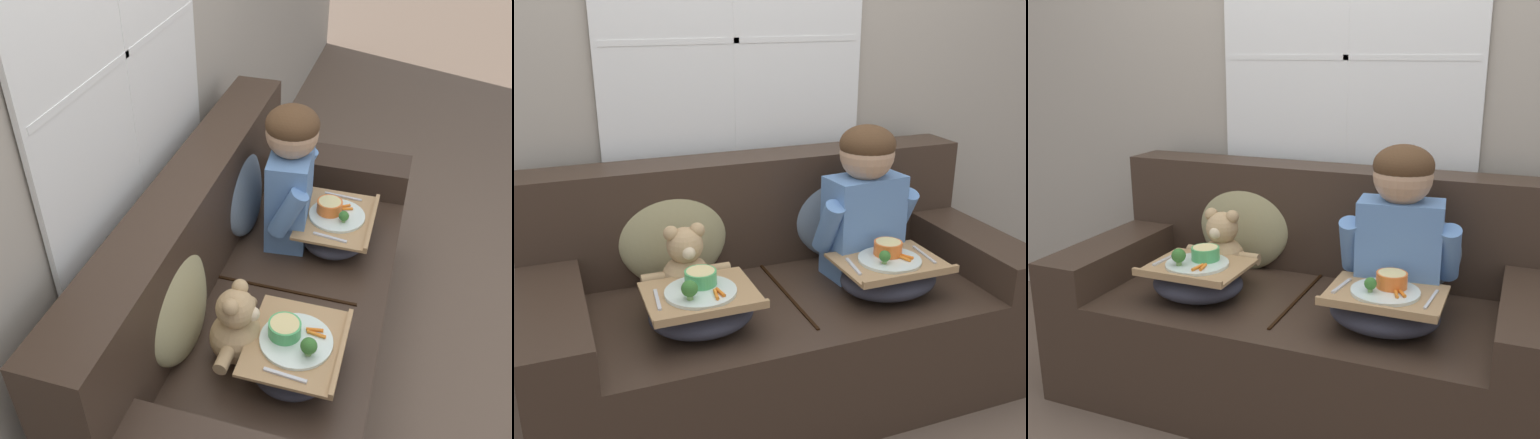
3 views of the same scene
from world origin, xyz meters
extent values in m
plane|color=brown|center=(0.00, 0.00, 0.00)|extent=(14.00, 14.00, 0.00)
cube|color=#A89E8E|center=(0.00, 0.57, 1.30)|extent=(8.00, 0.05, 2.60)
cube|color=white|center=(0.00, 0.53, 1.35)|extent=(1.18, 0.02, 1.24)
cube|color=black|center=(0.00, 0.53, 1.35)|extent=(1.13, 0.01, 1.19)
cube|color=white|center=(0.00, 0.52, 1.35)|extent=(0.02, 0.02, 1.19)
cube|color=white|center=(0.00, 0.52, 1.35)|extent=(1.13, 0.02, 0.02)
cube|color=#38281E|center=(0.00, 0.00, 0.22)|extent=(1.92, 0.90, 0.44)
cube|color=#38281E|center=(0.00, 0.34, 0.67)|extent=(1.92, 0.22, 0.46)
cube|color=#38281E|center=(0.85, 0.00, 0.52)|extent=(0.22, 0.90, 0.15)
cube|color=black|center=(0.00, -0.02, 0.44)|extent=(0.01, 0.64, 0.01)
ellipsoid|color=slate|center=(0.37, 0.25, 0.65)|extent=(0.44, 0.21, 0.46)
ellipsoid|color=tan|center=(-0.37, 0.25, 0.65)|extent=(0.45, 0.22, 0.47)
cube|color=#5B84BC|center=(0.37, 0.03, 0.65)|extent=(0.32, 0.20, 0.42)
sphere|color=tan|center=(0.37, 0.03, 0.95)|extent=(0.22, 0.22, 0.22)
ellipsoid|color=#4C331E|center=(0.37, 0.03, 0.99)|extent=(0.22, 0.22, 0.15)
cylinder|color=#5B84BC|center=(0.19, -0.01, 0.68)|extent=(0.10, 0.17, 0.23)
cylinder|color=#5B84BC|center=(0.55, 0.03, 0.68)|extent=(0.10, 0.17, 0.23)
sphere|color=tan|center=(-0.37, 0.03, 0.53)|extent=(0.19, 0.19, 0.19)
sphere|color=tan|center=(-0.37, 0.03, 0.67)|extent=(0.14, 0.14, 0.14)
sphere|color=tan|center=(-0.42, 0.03, 0.72)|extent=(0.06, 0.06, 0.06)
sphere|color=tan|center=(-0.32, 0.03, 0.72)|extent=(0.06, 0.06, 0.06)
sphere|color=beige|center=(-0.37, -0.03, 0.66)|extent=(0.05, 0.05, 0.05)
sphere|color=black|center=(-0.37, -0.04, 0.67)|extent=(0.02, 0.02, 0.02)
cylinder|color=tan|center=(-0.49, 0.03, 0.55)|extent=(0.09, 0.05, 0.05)
cylinder|color=tan|center=(-0.25, 0.03, 0.55)|extent=(0.09, 0.05, 0.05)
cylinder|color=tan|center=(-0.41, -0.06, 0.46)|extent=(0.05, 0.09, 0.05)
cylinder|color=tan|center=(-0.33, -0.06, 0.46)|extent=(0.05, 0.09, 0.05)
ellipsoid|color=#2D2D38|center=(0.37, -0.18, 0.50)|extent=(0.38, 0.30, 0.12)
cube|color=tan|center=(0.37, -0.18, 0.57)|extent=(0.40, 0.32, 0.01)
cube|color=tan|center=(0.37, -0.33, 0.58)|extent=(0.40, 0.02, 0.02)
cylinder|color=silver|center=(0.37, -0.18, 0.58)|extent=(0.24, 0.24, 0.01)
cylinder|color=orange|center=(0.38, -0.14, 0.61)|extent=(0.11, 0.11, 0.05)
cylinder|color=#E5D189|center=(0.38, -0.14, 0.63)|extent=(0.10, 0.10, 0.01)
sphere|color=#38702D|center=(0.33, -0.22, 0.62)|extent=(0.04, 0.04, 0.04)
cylinder|color=#7A9E56|center=(0.33, -0.22, 0.59)|extent=(0.02, 0.02, 0.02)
cylinder|color=orange|center=(0.42, -0.21, 0.59)|extent=(0.03, 0.05, 0.01)
cylinder|color=orange|center=(0.43, -0.20, 0.59)|extent=(0.04, 0.05, 0.01)
cube|color=silver|center=(0.21, -0.18, 0.58)|extent=(0.03, 0.14, 0.01)
cube|color=silver|center=(0.53, -0.18, 0.58)|extent=(0.03, 0.17, 0.01)
ellipsoid|color=#2D2D38|center=(-0.37, -0.18, 0.50)|extent=(0.36, 0.31, 0.12)
cube|color=tan|center=(-0.37, -0.18, 0.57)|extent=(0.38, 0.32, 0.01)
cube|color=tan|center=(-0.37, -0.33, 0.58)|extent=(0.38, 0.02, 0.02)
cylinder|color=silver|center=(-0.37, -0.18, 0.58)|extent=(0.25, 0.25, 0.01)
cylinder|color=#4CAD60|center=(-0.36, -0.14, 0.61)|extent=(0.11, 0.11, 0.05)
cylinder|color=#E5D189|center=(-0.36, -0.14, 0.63)|extent=(0.10, 0.10, 0.01)
sphere|color=#38702D|center=(-0.42, -0.23, 0.63)|extent=(0.06, 0.06, 0.06)
cylinder|color=#7A9E56|center=(-0.42, -0.23, 0.60)|extent=(0.02, 0.02, 0.02)
cylinder|color=orange|center=(-0.33, -0.24, 0.59)|extent=(0.02, 0.07, 0.01)
cylinder|color=orange|center=(-0.32, -0.23, 0.59)|extent=(0.02, 0.06, 0.01)
cube|color=silver|center=(-0.52, -0.18, 0.58)|extent=(0.02, 0.14, 0.01)
camera|label=1|loc=(-1.71, -0.44, 2.08)|focal=42.00mm
camera|label=2|loc=(-0.81, -1.96, 1.51)|focal=42.00mm
camera|label=3|loc=(0.77, -2.08, 1.37)|focal=42.00mm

